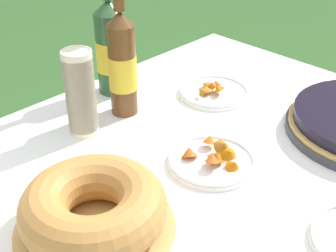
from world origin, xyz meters
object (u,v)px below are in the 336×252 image
(cup_stack, at_px, (80,93))
(cider_bottle_green, at_px, (111,48))
(bundt_cake, at_px, (94,209))
(cider_bottle_amber, at_px, (122,64))
(snack_plate_right, at_px, (214,91))
(snack_plate_near, at_px, (213,159))

(cup_stack, relative_size, cider_bottle_green, 0.62)
(bundt_cake, bearing_deg, cider_bottle_amber, 41.85)
(snack_plate_right, bearing_deg, snack_plate_near, -140.57)
(cider_bottle_green, bearing_deg, snack_plate_right, -50.65)
(bundt_cake, xyz_separation_m, snack_plate_near, (0.31, -0.03, -0.04))
(cider_bottle_amber, xyz_separation_m, snack_plate_right, (0.24, -0.11, -0.13))
(bundt_cake, xyz_separation_m, cider_bottle_amber, (0.32, 0.29, 0.09))
(cup_stack, distance_m, snack_plate_right, 0.40)
(cup_stack, bearing_deg, bundt_cake, -123.44)
(cup_stack, xyz_separation_m, cider_bottle_amber, (0.14, 0.01, 0.03))
(bundt_cake, height_order, snack_plate_near, bundt_cake)
(bundt_cake, relative_size, snack_plate_right, 1.50)
(bundt_cake, distance_m, cider_bottle_amber, 0.45)
(snack_plate_right, bearing_deg, cider_bottle_amber, 155.79)
(bundt_cake, bearing_deg, cup_stack, 56.56)
(snack_plate_near, bearing_deg, bundt_cake, 175.24)
(cider_bottle_green, bearing_deg, cup_stack, -148.28)
(cider_bottle_green, relative_size, snack_plate_near, 1.74)
(bundt_cake, height_order, snack_plate_right, bundt_cake)
(cup_stack, height_order, cider_bottle_green, cider_bottle_green)
(cup_stack, bearing_deg, snack_plate_near, -69.13)
(cup_stack, relative_size, snack_plate_right, 1.07)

